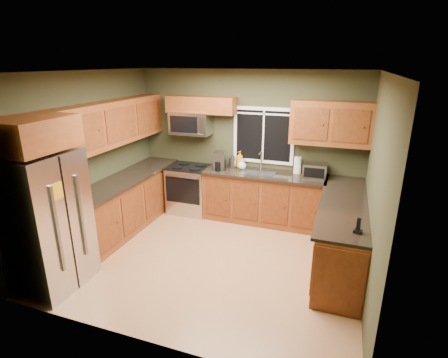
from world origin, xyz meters
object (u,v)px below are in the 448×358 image
Objects in this scene: toaster_oven at (315,170)px; paper_towel_roll at (297,165)px; microwave at (191,123)px; kettle at (233,162)px; coffee_maker at (220,161)px; soap_bottle_c at (242,164)px; cordless_phone at (358,229)px; soap_bottle_a at (240,159)px; range at (190,189)px; refrigerator at (47,222)px.

paper_towel_roll reaches higher than toaster_oven.
kettle is at bearing -0.55° from microwave.
coffee_maker is 0.27m from kettle.
soap_bottle_c and cordless_phone have the same top height.
microwave is at bearing -176.04° from soap_bottle_a.
coffee_maker is (0.64, -0.05, 0.63)m from range.
coffee_maker is 1.77× the size of cordless_phone.
cordless_phone is at bearing -44.92° from soap_bottle_c.
toaster_oven is 1.55× the size of kettle.
soap_bottle_c is at bearing 59.48° from refrigerator.
microwave is 4.06× the size of cordless_phone.
paper_towel_roll is at bearing 155.78° from toaster_oven.
toaster_oven is at bearing -2.28° from kettle.
cordless_phone is at bearing -42.45° from kettle.
soap_bottle_a is at bearing 12.02° from range.
soap_bottle_a is at bearing -179.52° from paper_towel_roll.
microwave is 2.29× the size of coffee_maker.
paper_towel_roll is 1.06m from soap_bottle_a.
coffee_maker is at bearing -169.24° from paper_towel_roll.
refrigerator is at bearing -117.67° from kettle.
toaster_oven is 1.49m from kettle.
coffee_maker is (-1.68, -0.12, 0.03)m from toaster_oven.
paper_towel_roll is at bearing 5.09° from soap_bottle_c.
kettle is at bearing 8.77° from range.
microwave is 0.92m from coffee_maker.
soap_bottle_a is at bearing 38.98° from coffee_maker.
kettle reaches higher than cordless_phone.
coffee_maker reaches higher than range.
soap_bottle_c is at bearing 177.66° from toaster_oven.
paper_towel_roll is 0.99m from soap_bottle_c.
coffee_maker is 1.39m from paper_towel_roll.
soap_bottle_a is at bearing 134.94° from cordless_phone.
toaster_oven is at bearing -2.34° from soap_bottle_c.
microwave is 2.95× the size of kettle.
coffee_maker is 1.77× the size of soap_bottle_c.
coffee_maker is at bearing -175.96° from toaster_oven.
range is 2.88× the size of paper_towel_roll.
soap_bottle_c is 2.80m from cordless_phone.
toaster_oven is at bearing 4.04° from coffee_maker.
paper_towel_roll reaches higher than range.
toaster_oven is at bearing -24.22° from paper_towel_roll.
soap_bottle_c is at bearing 24.34° from coffee_maker.
microwave is 3.68m from cordless_phone.
coffee_maker is (1.32, 2.72, 0.19)m from refrigerator.
kettle is (1.52, 2.90, 0.16)m from refrigerator.
soap_bottle_c is at bearing -1.82° from kettle.
toaster_oven is 1.69m from coffee_maker.
cordless_phone is (0.68, -1.93, -0.07)m from toaster_oven.
soap_bottle_a is (0.31, 0.25, 0.00)m from coffee_maker.
range is 1.17m from soap_bottle_c.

